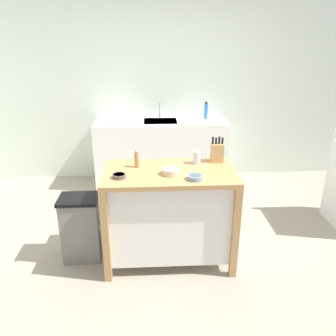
{
  "coord_description": "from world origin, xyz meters",
  "views": [
    {
      "loc": [
        -0.26,
        -2.83,
        2.0
      ],
      "look_at": [
        -0.1,
        0.11,
        0.84
      ],
      "focal_mm": 36.64,
      "sensor_mm": 36.0,
      "label": 1
    }
  ],
  "objects_px": {
    "bowl_ceramic_wide": "(171,171)",
    "trash_bin": "(82,228)",
    "bowl_ceramic_small": "(119,176)",
    "bottle_dish_soap": "(206,111)",
    "drinking_cup": "(197,157)",
    "kitchen_island": "(169,211)",
    "bowl_stoneware_deep": "(195,177)",
    "knife_block": "(217,152)",
    "pepper_grinder": "(137,159)",
    "sink_faucet": "(160,110)"
  },
  "relations": [
    {
      "from": "pepper_grinder",
      "to": "trash_bin",
      "type": "bearing_deg",
      "value": -174.49
    },
    {
      "from": "drinking_cup",
      "to": "pepper_grinder",
      "type": "relative_size",
      "value": 0.74
    },
    {
      "from": "bowl_ceramic_wide",
      "to": "bottle_dish_soap",
      "type": "distance_m",
      "value": 2.02
    },
    {
      "from": "drinking_cup",
      "to": "kitchen_island",
      "type": "bearing_deg",
      "value": -146.18
    },
    {
      "from": "bowl_ceramic_wide",
      "to": "trash_bin",
      "type": "xyz_separation_m",
      "value": [
        -0.82,
        0.13,
        -0.6
      ]
    },
    {
      "from": "bowl_ceramic_small",
      "to": "trash_bin",
      "type": "bearing_deg",
      "value": 155.13
    },
    {
      "from": "knife_block",
      "to": "bowl_ceramic_wide",
      "type": "xyz_separation_m",
      "value": [
        -0.44,
        -0.29,
        -0.06
      ]
    },
    {
      "from": "bottle_dish_soap",
      "to": "drinking_cup",
      "type": "bearing_deg",
      "value": -101.74
    },
    {
      "from": "knife_block",
      "to": "bowl_ceramic_small",
      "type": "distance_m",
      "value": 0.94
    },
    {
      "from": "bowl_stoneware_deep",
      "to": "bowl_ceramic_small",
      "type": "bearing_deg",
      "value": 173.4
    },
    {
      "from": "bowl_ceramic_wide",
      "to": "drinking_cup",
      "type": "height_order",
      "value": "drinking_cup"
    },
    {
      "from": "bowl_ceramic_small",
      "to": "bowl_stoneware_deep",
      "type": "distance_m",
      "value": 0.62
    },
    {
      "from": "bowl_ceramic_small",
      "to": "bottle_dish_soap",
      "type": "relative_size",
      "value": 0.48
    },
    {
      "from": "pepper_grinder",
      "to": "bottle_dish_soap",
      "type": "bearing_deg",
      "value": 62.97
    },
    {
      "from": "bottle_dish_soap",
      "to": "knife_block",
      "type": "bearing_deg",
      "value": -95.42
    },
    {
      "from": "pepper_grinder",
      "to": "bottle_dish_soap",
      "type": "distance_m",
      "value": 1.95
    },
    {
      "from": "kitchen_island",
      "to": "bowl_stoneware_deep",
      "type": "bearing_deg",
      "value": -44.22
    },
    {
      "from": "sink_faucet",
      "to": "drinking_cup",
      "type": "bearing_deg",
      "value": -80.95
    },
    {
      "from": "pepper_grinder",
      "to": "trash_bin",
      "type": "height_order",
      "value": "pepper_grinder"
    },
    {
      "from": "bowl_ceramic_small",
      "to": "sink_faucet",
      "type": "bearing_deg",
      "value": 78.9
    },
    {
      "from": "drinking_cup",
      "to": "trash_bin",
      "type": "bearing_deg",
      "value": -173.95
    },
    {
      "from": "bowl_ceramic_small",
      "to": "pepper_grinder",
      "type": "distance_m",
      "value": 0.28
    },
    {
      "from": "knife_block",
      "to": "bowl_ceramic_wide",
      "type": "distance_m",
      "value": 0.54
    },
    {
      "from": "bowl_ceramic_small",
      "to": "pepper_grinder",
      "type": "bearing_deg",
      "value": 58.95
    },
    {
      "from": "bowl_stoneware_deep",
      "to": "trash_bin",
      "type": "xyz_separation_m",
      "value": [
        -1.01,
        0.25,
        -0.6
      ]
    },
    {
      "from": "bowl_ceramic_wide",
      "to": "drinking_cup",
      "type": "xyz_separation_m",
      "value": [
        0.25,
        0.24,
        0.03
      ]
    },
    {
      "from": "drinking_cup",
      "to": "sink_faucet",
      "type": "relative_size",
      "value": 0.54
    },
    {
      "from": "bowl_ceramic_wide",
      "to": "trash_bin",
      "type": "height_order",
      "value": "bowl_ceramic_wide"
    },
    {
      "from": "knife_block",
      "to": "trash_bin",
      "type": "distance_m",
      "value": 1.44
    },
    {
      "from": "knife_block",
      "to": "pepper_grinder",
      "type": "xyz_separation_m",
      "value": [
        -0.73,
        -0.11,
        -0.01
      ]
    },
    {
      "from": "kitchen_island",
      "to": "pepper_grinder",
      "type": "xyz_separation_m",
      "value": [
        -0.28,
        0.11,
        0.47
      ]
    },
    {
      "from": "kitchen_island",
      "to": "bottle_dish_soap",
      "type": "distance_m",
      "value": 2.02
    },
    {
      "from": "kitchen_island",
      "to": "knife_block",
      "type": "distance_m",
      "value": 0.7
    },
    {
      "from": "bowl_ceramic_small",
      "to": "bottle_dish_soap",
      "type": "xyz_separation_m",
      "value": [
        1.03,
        1.97,
        0.11
      ]
    },
    {
      "from": "knife_block",
      "to": "trash_bin",
      "type": "height_order",
      "value": "knife_block"
    },
    {
      "from": "pepper_grinder",
      "to": "sink_faucet",
      "type": "bearing_deg",
      "value": 81.81
    },
    {
      "from": "bowl_ceramic_wide",
      "to": "sink_faucet",
      "type": "bearing_deg",
      "value": 90.78
    },
    {
      "from": "bowl_stoneware_deep",
      "to": "sink_faucet",
      "type": "bearing_deg",
      "value": 95.9
    },
    {
      "from": "knife_block",
      "to": "bottle_dish_soap",
      "type": "distance_m",
      "value": 1.64
    },
    {
      "from": "drinking_cup",
      "to": "trash_bin",
      "type": "xyz_separation_m",
      "value": [
        -1.07,
        -0.11,
        -0.63
      ]
    },
    {
      "from": "drinking_cup",
      "to": "bowl_stoneware_deep",
      "type": "bearing_deg",
      "value": -99.29
    },
    {
      "from": "bowl_ceramic_wide",
      "to": "kitchen_island",
      "type": "bearing_deg",
      "value": 96.44
    },
    {
      "from": "drinking_cup",
      "to": "trash_bin",
      "type": "distance_m",
      "value": 1.25
    },
    {
      "from": "bowl_stoneware_deep",
      "to": "pepper_grinder",
      "type": "xyz_separation_m",
      "value": [
        -0.48,
        0.31,
        0.06
      ]
    },
    {
      "from": "pepper_grinder",
      "to": "bottle_dish_soap",
      "type": "height_order",
      "value": "bottle_dish_soap"
    },
    {
      "from": "trash_bin",
      "to": "sink_faucet",
      "type": "distance_m",
      "value": 2.14
    },
    {
      "from": "kitchen_island",
      "to": "bowl_ceramic_wide",
      "type": "height_order",
      "value": "bowl_ceramic_wide"
    },
    {
      "from": "bowl_stoneware_deep",
      "to": "pepper_grinder",
      "type": "bearing_deg",
      "value": 147.49
    },
    {
      "from": "bowl_stoneware_deep",
      "to": "sink_faucet",
      "type": "relative_size",
      "value": 0.59
    },
    {
      "from": "bowl_ceramic_wide",
      "to": "trash_bin",
      "type": "distance_m",
      "value": 1.03
    }
  ]
}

